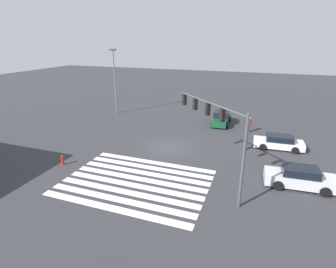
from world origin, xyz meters
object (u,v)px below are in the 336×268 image
object	(u,v)px
car_0	(221,118)
car_3	(279,142)
car_1	(300,178)
fire_hydrant	(63,160)
pedestrian	(249,124)
street_light_pole_a	(115,76)
traffic_signal_mast	(215,122)

from	to	relation	value
car_0	car_3	size ratio (longest dim) A/B	0.96
car_1	car_3	bearing A→B (deg)	95.87
car_0	fire_hydrant	world-z (taller)	car_0
car_3	pedestrian	world-z (taller)	pedestrian
car_1	fire_hydrant	world-z (taller)	car_1
car_3	street_light_pole_a	world-z (taller)	street_light_pole_a
fire_hydrant	car_1	bearing A→B (deg)	9.00
pedestrian	traffic_signal_mast	bearing A→B (deg)	35.60
traffic_signal_mast	car_3	bearing A→B (deg)	-73.78
car_0	fire_hydrant	xyz separation A→B (m)	(-10.36, -15.28, -0.32)
car_0	pedestrian	distance (m)	3.80
pedestrian	street_light_pole_a	xyz separation A→B (m)	(-17.75, 1.98, 4.09)
street_light_pole_a	car_1	bearing A→B (deg)	-30.18
car_3	car_0	bearing A→B (deg)	-44.81
traffic_signal_mast	fire_hydrant	world-z (taller)	traffic_signal_mast
car_0	fire_hydrant	distance (m)	18.46
car_0	car_1	bearing A→B (deg)	-149.64
fire_hydrant	street_light_pole_a	bearing A→B (deg)	104.60
car_0	pedestrian	world-z (taller)	pedestrian
car_3	fire_hydrant	world-z (taller)	car_3
car_0	car_1	world-z (taller)	car_0
car_1	pedestrian	xyz separation A→B (m)	(-4.04, 10.70, 0.25)
traffic_signal_mast	street_light_pole_a	bearing A→B (deg)	3.21
car_1	fire_hydrant	size ratio (longest dim) A/B	5.48
traffic_signal_mast	car_0	world-z (taller)	traffic_signal_mast
pedestrian	street_light_pole_a	bearing A→B (deg)	-52.63
car_3	pedestrian	bearing A→B (deg)	-55.86
street_light_pole_a	car_0	bearing A→B (deg)	-0.83
car_3	street_light_pole_a	xyz separation A→B (m)	(-20.65, 5.81, 4.42)
car_0	street_light_pole_a	distance (m)	15.02
street_light_pole_a	fire_hydrant	world-z (taller)	street_light_pole_a
traffic_signal_mast	car_3	size ratio (longest dim) A/B	1.33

